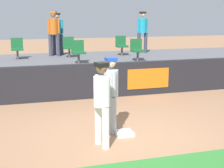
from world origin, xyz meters
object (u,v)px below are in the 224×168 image
Objects in this scene: first_base at (124,133)px; seat_front_right at (137,49)px; player_fielder_home at (102,99)px; seat_front_center at (78,50)px; spectator_casual at (57,31)px; player_runner_visitor at (111,89)px; seat_back_center at (69,46)px; seat_back_right at (121,44)px; seat_back_left at (17,47)px; spectator_hooded at (54,30)px; spectator_capped at (142,29)px.

seat_front_right reaches higher than first_base.
player_fielder_home is at bearing -143.39° from first_base.
spectator_casual is (-0.38, 2.75, 0.57)m from seat_front_center.
seat_back_center is (0.07, 6.51, 0.40)m from player_runner_visitor.
seat_back_center is (-2.33, 1.80, 0.00)m from seat_front_right.
player_fielder_home reaches higher than first_base.
seat_back_center is at bearing 180.00° from seat_back_right.
seat_back_right is at bearing 157.53° from player_runner_visitor.
seat_back_right and seat_back_left have the same top height.
seat_front_right is at bearing 154.21° from spectator_casual.
first_base is 7.29m from seat_back_left.
first_base is at bearing -88.75° from seat_front_center.
player_fielder_home is 7.92m from spectator_hooded.
seat_front_center is 0.45× the size of spectator_capped.
seat_back_left is at bearing 180.00° from seat_back_right.
player_runner_visitor is 4.73m from seat_front_center.
spectator_hooded is 1.04× the size of spectator_casual.
spectator_casual is at bearing 134.12° from seat_front_right.
player_runner_visitor is 6.52m from seat_back_center.
spectator_capped is at bearing 64.43° from seat_front_right.
spectator_capped is at bearing 34.99° from seat_front_center.
seat_back_center is 0.45× the size of spectator_capped.
player_fielder_home is (-0.65, -0.49, 1.00)m from first_base.
spectator_hooded is (-0.46, 7.07, 1.01)m from player_runner_visitor.
spectator_hooded is at bearing 103.86° from seat_front_center.
seat_front_right is 0.47× the size of spectator_casual.
seat_back_left is (-2.06, 0.00, 0.00)m from seat_back_center.
player_runner_visitor is at bearing 115.51° from spectator_hooded.
seat_front_right is 3.87m from spectator_casual.
seat_back_right is at bearing -0.00° from seat_back_center.
seat_front_center is 2.51m from spectator_hooded.
seat_back_center is (-0.16, 6.80, 1.39)m from first_base.
seat_back_center is at bearing 8.96° from spectator_capped.
seat_back_right is 0.45× the size of spectator_capped.
spectator_hooded is (-0.58, 2.36, 0.61)m from seat_front_center.
spectator_casual is at bearing -95.59° from spectator_hooded.
first_base is 1.06m from player_runner_visitor.
seat_back_left is (-4.35, 0.00, 0.00)m from seat_back_right.
player_fielder_home is 0.96× the size of spectator_hooded.
spectator_hooded is 0.44m from spectator_casual.
seat_front_right is 2.73m from spectator_capped.
spectator_capped reaches higher than first_base.
seat_front_right reaches higher than player_runner_visitor.
spectator_capped is (3.43, 2.40, 0.61)m from seat_front_center.
seat_front_center is (0.12, 4.71, 0.40)m from player_runner_visitor.
spectator_capped is at bearing 150.88° from player_runner_visitor.
seat_front_right is 3.76m from spectator_hooded.
seat_front_center is (-2.28, 0.00, 0.00)m from seat_front_right.
seat_front_right is at bearing -22.27° from seat_back_left.
player_runner_visitor is at bearing 136.98° from player_fielder_home.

